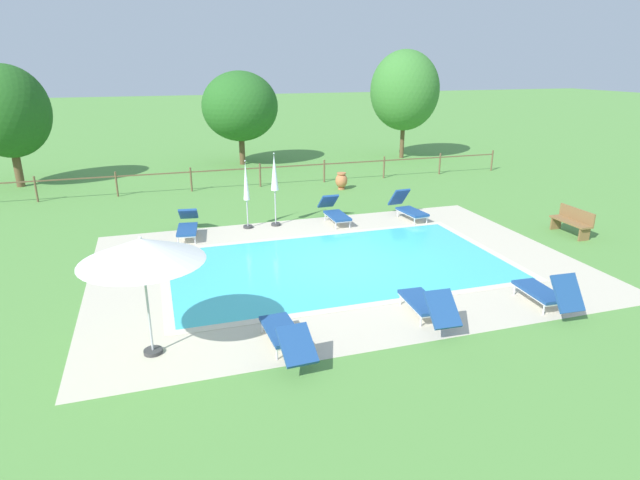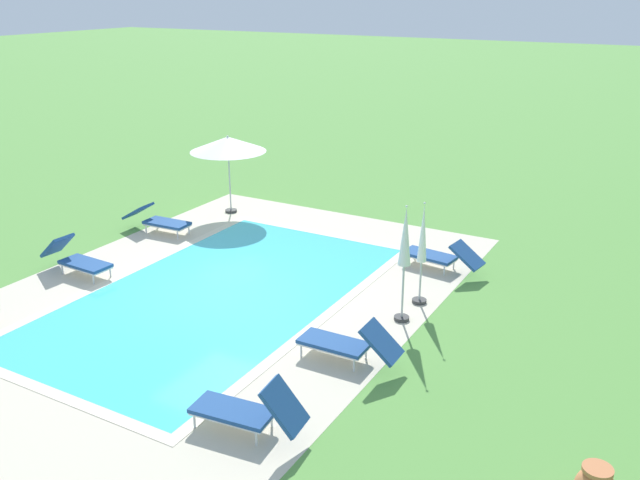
# 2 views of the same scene
# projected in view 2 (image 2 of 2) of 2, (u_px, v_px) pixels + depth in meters

# --- Properties ---
(ground_plane) EXTENTS (160.00, 160.00, 0.00)m
(ground_plane) POSITION_uv_depth(u_px,v_px,m) (219.00, 294.00, 15.58)
(ground_plane) COLOR #599342
(pool_deck_paving) EXTENTS (13.18, 9.16, 0.01)m
(pool_deck_paving) POSITION_uv_depth(u_px,v_px,m) (219.00, 294.00, 15.58)
(pool_deck_paving) COLOR beige
(pool_deck_paving) RESTS_ON ground
(swimming_pool_water) EXTENTS (9.11, 5.09, 0.01)m
(swimming_pool_water) POSITION_uv_depth(u_px,v_px,m) (219.00, 294.00, 15.58)
(swimming_pool_water) COLOR #42CCD6
(swimming_pool_water) RESTS_ON ground
(pool_coping_rim) EXTENTS (9.59, 5.57, 0.01)m
(pool_coping_rim) POSITION_uv_depth(u_px,v_px,m) (219.00, 293.00, 15.58)
(pool_coping_rim) COLOR beige
(pool_coping_rim) RESTS_ON ground
(sun_lounger_north_near_steps) EXTENTS (0.79, 1.91, 0.99)m
(sun_lounger_north_near_steps) POSITION_uv_depth(u_px,v_px,m) (247.00, 410.00, 10.62)
(sun_lounger_north_near_steps) COLOR navy
(sun_lounger_north_near_steps) RESTS_ON ground
(sun_lounger_north_mid) EXTENTS (0.63, 1.97, 0.89)m
(sun_lounger_north_mid) POSITION_uv_depth(u_px,v_px,m) (347.00, 343.00, 12.64)
(sun_lounger_north_mid) COLOR navy
(sun_lounger_north_mid) RESTS_ON ground
(sun_lounger_north_far) EXTENTS (0.85, 2.08, 0.81)m
(sun_lounger_north_far) POSITION_uv_depth(u_px,v_px,m) (440.00, 256.00, 16.78)
(sun_lounger_north_far) COLOR navy
(sun_lounger_north_far) RESTS_ON ground
(sun_lounger_north_end) EXTENTS (0.70, 2.07, 0.76)m
(sun_lounger_north_end) POSITION_uv_depth(u_px,v_px,m) (158.00, 220.00, 19.39)
(sun_lounger_north_end) COLOR navy
(sun_lounger_north_end) RESTS_ON ground
(sun_lounger_south_mid) EXTENTS (0.69, 1.99, 0.89)m
(sun_lounger_south_mid) POSITION_uv_depth(u_px,v_px,m) (77.00, 259.00, 16.57)
(sun_lounger_south_mid) COLOR navy
(sun_lounger_south_mid) RESTS_ON ground
(patio_umbrella_open_foreground) EXTENTS (2.29, 2.29, 2.40)m
(patio_umbrella_open_foreground) POSITION_uv_depth(u_px,v_px,m) (228.00, 144.00, 20.48)
(patio_umbrella_open_foreground) COLOR #383838
(patio_umbrella_open_foreground) RESTS_ON ground
(patio_umbrella_closed_row_west) EXTENTS (0.32, 0.32, 2.32)m
(patio_umbrella_closed_row_west) POSITION_uv_depth(u_px,v_px,m) (422.00, 243.00, 14.66)
(patio_umbrella_closed_row_west) COLOR #383838
(patio_umbrella_closed_row_west) RESTS_ON ground
(patio_umbrella_closed_row_mid_west) EXTENTS (0.32, 0.32, 2.52)m
(patio_umbrella_closed_row_mid_west) POSITION_uv_depth(u_px,v_px,m) (405.00, 245.00, 13.78)
(patio_umbrella_closed_row_mid_west) COLOR #383838
(patio_umbrella_closed_row_mid_west) RESTS_ON ground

